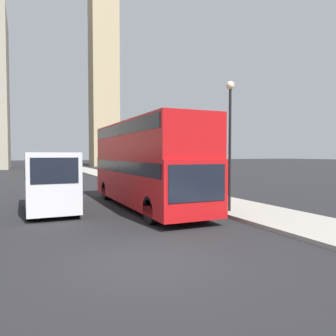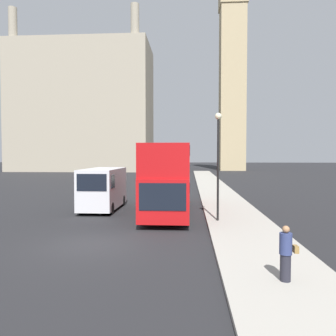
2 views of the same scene
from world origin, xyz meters
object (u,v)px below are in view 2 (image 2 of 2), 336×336
Objects in this scene: red_double_decker_bus at (169,175)px; white_van at (103,188)px; pedestrian at (286,253)px; street_lamp at (218,150)px; clock_tower at (233,45)px.

red_double_decker_bus is 2.07× the size of white_van.
street_lamp is at bearing 97.86° from pedestrian.
red_double_decker_bus is at bearing -101.06° from clock_tower.
pedestrian is at bearing -96.09° from clock_tower.
clock_tower reaches higher than pedestrian.
white_van reaches higher than pedestrian.
red_double_decker_bus reaches higher than pedestrian.
street_lamp is (-8.67, -62.01, -25.88)m from clock_tower.
red_double_decker_bus is at bearing 131.00° from street_lamp.
street_lamp is (-1.16, 8.42, 3.01)m from pedestrian.
clock_tower is 65.87m from red_double_decker_bus.
street_lamp reaches higher than red_double_decker_bus.
clock_tower is 67.75m from street_lamp.
clock_tower is at bearing 83.91° from pedestrian.
clock_tower is 37.21× the size of pedestrian.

